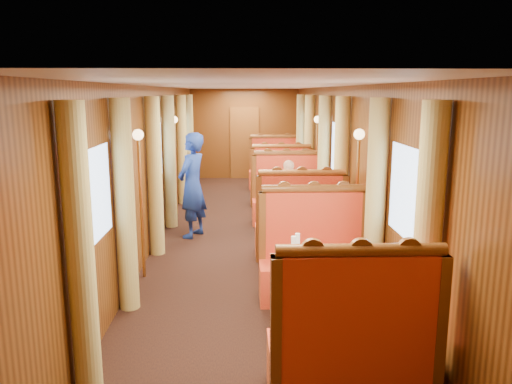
{
  "coord_description": "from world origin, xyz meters",
  "views": [
    {
      "loc": [
        -0.11,
        -8.07,
        2.41
      ],
      "look_at": [
        0.1,
        -1.31,
        1.05
      ],
      "focal_mm": 35.0,
      "sensor_mm": 36.0,
      "label": 1
    }
  ],
  "objects_px": {
    "fruit_plate": "(365,269)",
    "rose_vase_far": "(278,157)",
    "rose_vase_mid": "(294,183)",
    "passenger": "(289,186)",
    "banquette_mid_fwd": "(300,229)",
    "teapot_right": "(333,264)",
    "tea_tray": "(319,268)",
    "table_mid": "(293,216)",
    "banquette_mid_aft": "(287,200)",
    "steward": "(192,185)",
    "banquette_far_fwd": "(281,186)",
    "banquette_near_aft": "(314,263)",
    "teapot_back": "(319,256)",
    "banquette_near_fwd": "(352,350)",
    "table_far": "(277,180)",
    "table_near": "(329,302)",
    "teapot_left": "(316,264)",
    "banquette_far_aft": "(274,171)"
  },
  "relations": [
    {
      "from": "fruit_plate",
      "to": "rose_vase_far",
      "type": "distance_m",
      "value": 7.12
    },
    {
      "from": "banquette_far_fwd",
      "to": "teapot_back",
      "type": "xyz_separation_m",
      "value": [
        -0.1,
        -5.9,
        0.4
      ]
    },
    {
      "from": "banquette_near_aft",
      "to": "table_far",
      "type": "relative_size",
      "value": 1.28
    },
    {
      "from": "banquette_near_fwd",
      "to": "banquette_far_fwd",
      "type": "height_order",
      "value": "same"
    },
    {
      "from": "banquette_mid_fwd",
      "to": "banquette_mid_aft",
      "type": "height_order",
      "value": "same"
    },
    {
      "from": "banquette_near_aft",
      "to": "steward",
      "type": "relative_size",
      "value": 0.76
    },
    {
      "from": "table_near",
      "to": "table_mid",
      "type": "xyz_separation_m",
      "value": [
        0.0,
        3.5,
        0.0
      ]
    },
    {
      "from": "tea_tray",
      "to": "rose_vase_far",
      "type": "xyz_separation_m",
      "value": [
        0.14,
        7.05,
        0.17
      ]
    },
    {
      "from": "fruit_plate",
      "to": "steward",
      "type": "distance_m",
      "value": 4.25
    },
    {
      "from": "banquette_far_aft",
      "to": "teapot_right",
      "type": "height_order",
      "value": "banquette_far_aft"
    },
    {
      "from": "table_mid",
      "to": "table_near",
      "type": "bearing_deg",
      "value": -90.0
    },
    {
      "from": "teapot_back",
      "to": "rose_vase_mid",
      "type": "distance_m",
      "value": 3.43
    },
    {
      "from": "table_mid",
      "to": "steward",
      "type": "relative_size",
      "value": 0.6
    },
    {
      "from": "banquette_far_fwd",
      "to": "fruit_plate",
      "type": "relative_size",
      "value": 6.57
    },
    {
      "from": "table_mid",
      "to": "passenger",
      "type": "distance_m",
      "value": 0.82
    },
    {
      "from": "banquette_mid_aft",
      "to": "table_far",
      "type": "bearing_deg",
      "value": 90.0
    },
    {
      "from": "banquette_near_aft",
      "to": "table_mid",
      "type": "relative_size",
      "value": 1.28
    },
    {
      "from": "table_near",
      "to": "banquette_far_aft",
      "type": "height_order",
      "value": "banquette_far_aft"
    },
    {
      "from": "banquette_far_fwd",
      "to": "rose_vase_far",
      "type": "distance_m",
      "value": 1.11
    },
    {
      "from": "fruit_plate",
      "to": "banquette_near_aft",
      "type": "bearing_deg",
      "value": 104.81
    },
    {
      "from": "banquette_far_fwd",
      "to": "banquette_mid_fwd",
      "type": "bearing_deg",
      "value": -90.0
    },
    {
      "from": "tea_tray",
      "to": "passenger",
      "type": "xyz_separation_m",
      "value": [
        0.13,
        4.32,
        -0.02
      ]
    },
    {
      "from": "rose_vase_mid",
      "to": "passenger",
      "type": "bearing_deg",
      "value": 90.98
    },
    {
      "from": "table_mid",
      "to": "passenger",
      "type": "height_order",
      "value": "passenger"
    },
    {
      "from": "tea_tray",
      "to": "banquette_near_fwd",
      "type": "bearing_deg",
      "value": -82.36
    },
    {
      "from": "fruit_plate",
      "to": "table_mid",
      "type": "bearing_deg",
      "value": 94.78
    },
    {
      "from": "teapot_left",
      "to": "teapot_back",
      "type": "relative_size",
      "value": 0.93
    },
    {
      "from": "banquette_near_aft",
      "to": "banquette_far_fwd",
      "type": "distance_m",
      "value": 4.97
    },
    {
      "from": "banquette_mid_fwd",
      "to": "fruit_plate",
      "type": "distance_m",
      "value": 2.66
    },
    {
      "from": "table_near",
      "to": "tea_tray",
      "type": "distance_m",
      "value": 0.41
    },
    {
      "from": "banquette_near_fwd",
      "to": "banquette_mid_aft",
      "type": "distance_m",
      "value": 5.53
    },
    {
      "from": "table_far",
      "to": "teapot_back",
      "type": "height_order",
      "value": "teapot_back"
    },
    {
      "from": "banquette_mid_fwd",
      "to": "teapot_right",
      "type": "height_order",
      "value": "banquette_mid_fwd"
    },
    {
      "from": "banquette_near_aft",
      "to": "steward",
      "type": "xyz_separation_m",
      "value": [
        -1.67,
        2.61,
        0.46
      ]
    },
    {
      "from": "banquette_near_fwd",
      "to": "fruit_plate",
      "type": "bearing_deg",
      "value": 70.92
    },
    {
      "from": "banquette_near_aft",
      "to": "tea_tray",
      "type": "bearing_deg",
      "value": -96.56
    },
    {
      "from": "table_far",
      "to": "rose_vase_far",
      "type": "height_order",
      "value": "rose_vase_far"
    },
    {
      "from": "table_mid",
      "to": "rose_vase_mid",
      "type": "height_order",
      "value": "rose_vase_mid"
    },
    {
      "from": "table_near",
      "to": "rose_vase_mid",
      "type": "height_order",
      "value": "rose_vase_mid"
    },
    {
      "from": "banquette_near_fwd",
      "to": "banquette_mid_fwd",
      "type": "relative_size",
      "value": 1.0
    },
    {
      "from": "table_near",
      "to": "table_far",
      "type": "distance_m",
      "value": 7.0
    },
    {
      "from": "banquette_near_aft",
      "to": "teapot_right",
      "type": "relative_size",
      "value": 8.5
    },
    {
      "from": "fruit_plate",
      "to": "steward",
      "type": "height_order",
      "value": "steward"
    },
    {
      "from": "table_mid",
      "to": "banquette_mid_aft",
      "type": "relative_size",
      "value": 0.78
    },
    {
      "from": "banquette_near_aft",
      "to": "tea_tray",
      "type": "relative_size",
      "value": 3.94
    },
    {
      "from": "steward",
      "to": "teapot_right",
      "type": "bearing_deg",
      "value": 48.45
    },
    {
      "from": "teapot_left",
      "to": "fruit_plate",
      "type": "distance_m",
      "value": 0.46
    },
    {
      "from": "tea_tray",
      "to": "teapot_right",
      "type": "distance_m",
      "value": 0.15
    },
    {
      "from": "banquette_far_aft",
      "to": "teapot_back",
      "type": "relative_size",
      "value": 7.55
    },
    {
      "from": "banquette_near_fwd",
      "to": "teapot_right",
      "type": "xyz_separation_m",
      "value": [
        0.01,
        0.91,
        0.39
      ]
    }
  ]
}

